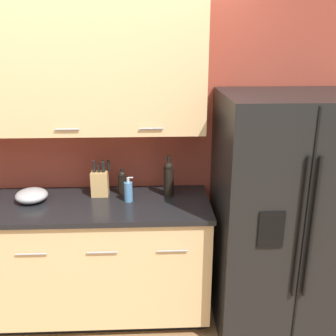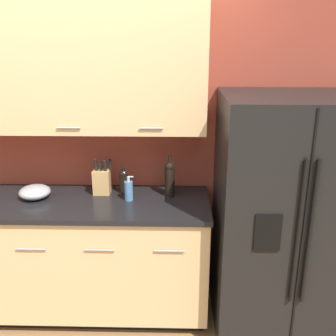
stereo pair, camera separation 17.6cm
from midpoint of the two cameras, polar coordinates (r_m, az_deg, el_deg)
name	(u,v)px [view 1 (the left image)]	position (r m, az deg, el deg)	size (l,w,h in m)	color
wall_back	(80,121)	(3.00, -14.36, 6.58)	(10.00, 0.39, 2.60)	#993D2D
counter_unit	(78,259)	(3.10, -14.53, -12.72)	(1.94, 0.64, 0.93)	black
refrigerator	(284,214)	(2.90, 14.76, -6.52)	(0.94, 0.81, 1.70)	black
knife_block	(100,182)	(2.94, -11.54, -2.10)	(0.14, 0.10, 0.28)	tan
wine_bottle	(169,178)	(2.86, -1.66, -1.48)	(0.07, 0.07, 0.30)	black
soap_dispenser	(128,191)	(2.81, -7.56, -3.40)	(0.07, 0.06, 0.18)	#4C7FB2
oil_bottle	(122,182)	(2.93, -8.39, -2.05)	(0.06, 0.06, 0.20)	black
mixing_bowl	(32,195)	(2.98, -20.80, -3.77)	(0.22, 0.22, 0.09)	#A3A3A5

